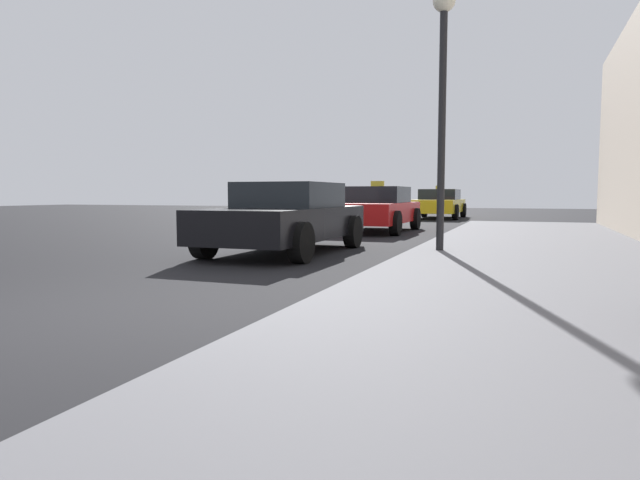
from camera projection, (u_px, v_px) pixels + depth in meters
ground_plane at (39, 321)px, 4.61m from camera, size 80.00×80.00×0.00m
sidewalk at (560, 365)px, 3.20m from camera, size 4.00×32.00×0.15m
street_lamp at (443, 72)px, 8.76m from camera, size 0.36×0.36×4.12m
car_black at (287, 217)px, 10.00m from camera, size 1.94×4.18×1.27m
car_red at (376, 209)px, 15.63m from camera, size 1.99×4.15×1.43m
car_yellow at (439, 203)px, 24.20m from camera, size 2.00×4.59×1.43m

